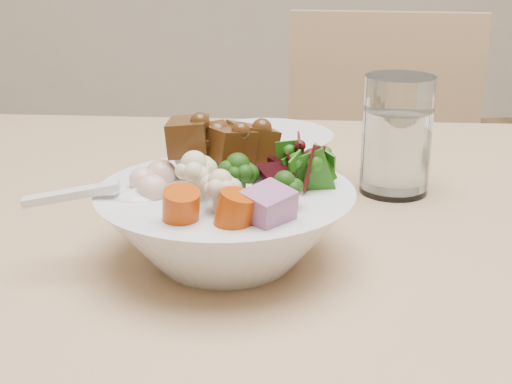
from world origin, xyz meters
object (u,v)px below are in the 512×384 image
(food_bowl, at_px, (228,219))
(side_bowl, at_px, (267,155))
(water_glass, at_px, (396,140))
(chair_far, at_px, (379,207))

(food_bowl, relative_size, side_bowl, 1.44)
(food_bowl, height_order, side_bowl, food_bowl)
(water_glass, bearing_deg, chair_far, 76.79)
(side_bowl, bearing_deg, food_bowl, -103.51)
(chair_far, distance_m, food_bowl, 0.78)
(food_bowl, relative_size, water_glass, 1.72)
(chair_far, relative_size, food_bowl, 3.62)
(food_bowl, distance_m, side_bowl, 0.23)
(chair_far, distance_m, side_bowl, 0.56)
(side_bowl, bearing_deg, water_glass, -25.43)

